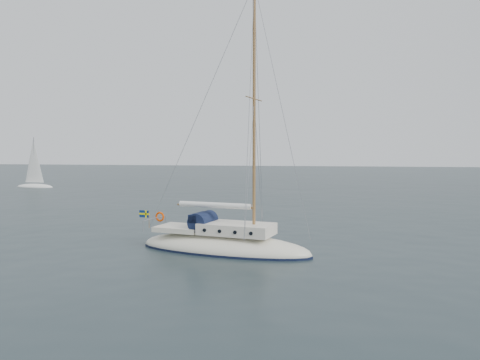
# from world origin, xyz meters

# --- Properties ---
(ground) EXTENTS (300.00, 300.00, 0.00)m
(ground) POSITION_xyz_m (0.00, 0.00, 0.00)
(ground) COLOR black
(ground) RESTS_ON ground
(sailboat) EXTENTS (10.66, 3.19, 15.18)m
(sailboat) POSITION_xyz_m (-1.50, -1.12, 1.15)
(sailboat) COLOR beige
(sailboat) RESTS_ON ground
(dinghy) EXTENTS (3.06, 1.38, 0.44)m
(dinghy) POSITION_xyz_m (-4.31, 2.77, 0.19)
(dinghy) COLOR #4D4E52
(dinghy) RESTS_ON ground
(distant_yacht_a) EXTENTS (6.24, 3.33, 8.26)m
(distant_yacht_a) POSITION_xyz_m (-40.90, 38.23, 3.53)
(distant_yacht_a) COLOR white
(distant_yacht_a) RESTS_ON ground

